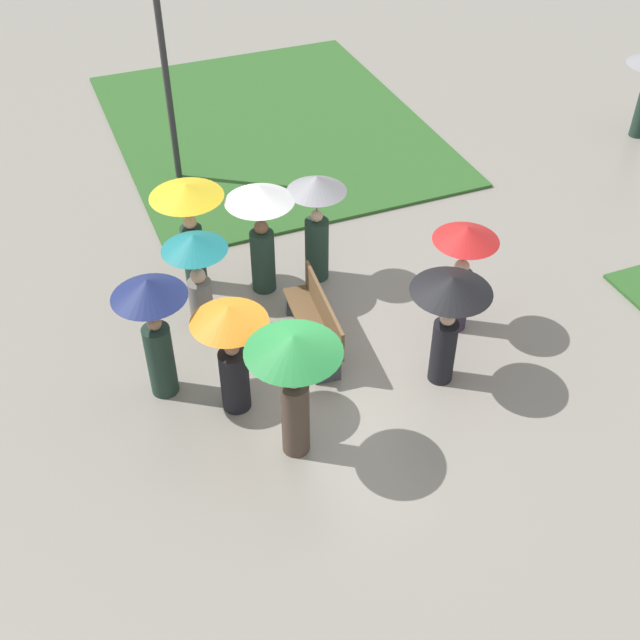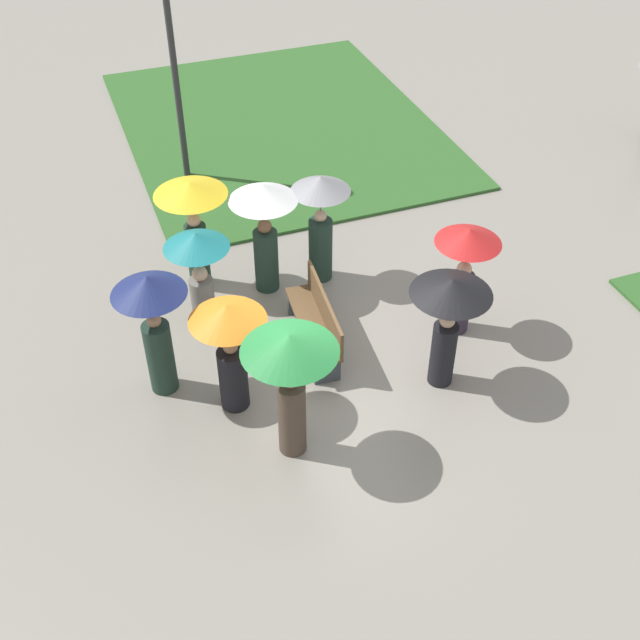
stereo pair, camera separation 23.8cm
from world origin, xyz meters
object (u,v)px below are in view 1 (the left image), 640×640
Objects in this scene: crowd_person_navy at (153,317)px; crowd_person_grey at (317,212)px; crowd_person_green at (294,368)px; crowd_person_teal at (197,267)px; park_bench at (317,320)px; crowd_person_white at (261,218)px; lamp_post at (162,45)px; crowd_person_orange at (231,340)px; crowd_person_red at (463,260)px; crowd_person_black at (449,307)px; crowd_person_yellow at (189,215)px.

crowd_person_navy is 1.03× the size of crowd_person_grey.
crowd_person_green is 1.11× the size of crowd_person_teal.
crowd_person_green reaches higher than park_bench.
park_bench is 1.84m from crowd_person_white.
lamp_post is 4.36m from crowd_person_grey.
crowd_person_navy is at bearing -82.48° from park_bench.
crowd_person_teal is (-2.68, -0.49, -0.23)m from crowd_person_green.
crowd_person_orange is 0.91× the size of crowd_person_white.
crowd_person_white is at bearing 3.48° from crowd_person_orange.
lamp_post is 4.11m from crowd_person_white.
crowd_person_red is 1.20m from crowd_person_black.
crowd_person_red is 1.03× the size of crowd_person_orange.
crowd_person_black is at bearing -136.27° from crowd_person_white.
park_bench is 1.00× the size of crowd_person_black.
crowd_person_orange reaches higher than park_bench.
crowd_person_teal reaches higher than park_bench.
crowd_person_yellow is (-2.43, -3.39, 0.12)m from crowd_person_red.
crowd_person_orange is at bearing 70.02° from crowd_person_red.
crowd_person_yellow is at bearing 45.26° from crowd_person_grey.
crowd_person_navy is (5.55, -1.61, -1.33)m from lamp_post.
lamp_post reaches higher than crowd_person_yellow.
crowd_person_white is (-2.34, 1.20, 0.16)m from crowd_person_orange.
crowd_person_green is at bearing -2.22° from lamp_post.
lamp_post is 2.32× the size of crowd_person_teal.
crowd_person_red reaches higher than crowd_person_black.
crowd_person_black is 0.94× the size of crowd_person_white.
crowd_person_green is at bearing -124.03° from crowd_person_orange.
crowd_person_orange is at bearing -132.72° from crowd_person_teal.
crowd_person_yellow is at bearing -142.89° from park_bench.
crowd_person_green is (1.39, -3.11, 0.21)m from crowd_person_red.
crowd_person_black is 2.97m from crowd_person_grey.
crowd_person_green reaches higher than crowd_person_red.
crowd_person_white is at bearing -82.47° from crowd_person_navy.
crowd_person_black is 4.28m from crowd_person_yellow.
lamp_post reaches higher than crowd_person_green.
park_bench is 2.26m from crowd_person_green.
crowd_person_white is at bearing 24.72° from crowd_person_red.
crowd_person_grey is (0.49, 1.90, -0.11)m from crowd_person_yellow.
crowd_person_teal is at bearing -72.14° from crowd_person_navy.
crowd_person_green is at bearing -24.09° from park_bench.
crowd_person_navy is at bearing -16.17° from lamp_post.
crowd_person_black is at bearing 51.23° from park_bench.
crowd_person_orange is 3.12m from crowd_person_grey.
crowd_person_white reaches higher than crowd_person_yellow.
crowd_person_grey is (-2.30, 2.10, 0.05)m from crowd_person_orange.
crowd_person_orange is (0.37, -3.59, -0.04)m from crowd_person_red.
crowd_person_white is at bearing 6.34° from lamp_post.
crowd_person_white is (-2.90, -1.65, 0.04)m from crowd_person_black.
crowd_person_yellow reaches higher than crowd_person_orange.
crowd_person_grey is at bearing 18.85° from lamp_post.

